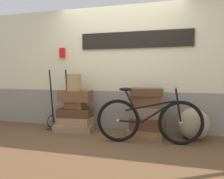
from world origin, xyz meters
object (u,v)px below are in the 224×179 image
Objects in this scene: suitcase_5 at (146,133)px; wicker_basket at (74,82)px; suitcase_3 at (75,105)px; suitcase_4 at (76,96)px; suitcase_9 at (146,92)px; suitcase_8 at (146,101)px; suitcase_2 at (75,113)px; luggage_trolley at (59,114)px; suitcase_0 at (74,128)px; bicycle at (148,120)px; suitcase_1 at (75,121)px; burlap_sack at (193,124)px; suitcase_7 at (146,113)px; suitcase_6 at (148,123)px.

wicker_basket is at bearing -174.68° from suitcase_5.
suitcase_4 reaches higher than suitcase_3.
suitcase_4 is at bearing 175.77° from suitcase_9.
wicker_basket is (-1.38, -0.03, 0.33)m from suitcase_8.
suitcase_3 is 1.41m from suitcase_9.
suitcase_2 is 1.16× the size of suitcase_9.
luggage_trolley is (-1.77, 0.08, -0.34)m from suitcase_8.
suitcase_4 is (0.03, 0.02, 0.62)m from suitcase_0.
bicycle is (1.43, -0.36, -0.32)m from suitcase_4.
suitcase_1 is 1.06× the size of suitcase_5.
burlap_sack is at bearing -4.16° from suitcase_0.
suitcase_3 reaches higher than burlap_sack.
bicycle reaches higher than suitcase_3.
suitcase_9 is 0.33× the size of bicycle.
suitcase_1 is 1.40m from suitcase_7.
suitcase_6 is at bearing -2.31° from suitcase_4.
wicker_basket is 0.79m from luggage_trolley.
suitcase_2 is 0.54× the size of luggage_trolley.
suitcase_7 is at bearing 101.17° from bicycle.
suitcase_1 is at bearing 166.28° from bicycle.
suitcase_8 is at bearing -3.41° from suitcase_0.
suitcase_6 reaches higher than suitcase_1.
suitcase_4 is 1.19× the size of suitcase_8.
suitcase_8 is at bearing -179.96° from burlap_sack.
suitcase_2 is 1.05× the size of suitcase_5.
suitcase_3 reaches higher than suitcase_0.
suitcase_5 is 1.21× the size of suitcase_8.
suitcase_2 reaches higher than suitcase_0.
wicker_basket reaches higher than suitcase_6.
burlap_sack is 0.32× the size of bicycle.
suitcase_6 is (1.42, -0.01, -0.28)m from suitcase_3.
suitcase_5 is at bearing 106.61° from suitcase_7.
suitcase_0 is 1.45m from suitcase_7.
suitcase_7 is (1.39, -0.03, 0.07)m from suitcase_2.
suitcase_4 is 1.93× the size of wicker_basket.
suitcase_9 reaches higher than suitcase_4.
suitcase_3 is at bearing 138.54° from suitcase_4.
suitcase_6 is 1.82m from luggage_trolley.
luggage_trolley is at bearing 178.94° from suitcase_6.
suitcase_8 is at bearing 1.24° from wicker_basket.
suitcase_1 is at bearing -177.28° from suitcase_6.
suitcase_8 is (1.38, 0.05, 0.56)m from suitcase_0.
bicycle is (1.46, -0.38, 0.01)m from suitcase_2.
suitcase_1 is 0.16m from suitcase_2.
suitcase_8 is 1.81m from luggage_trolley.
suitcase_8 is at bearing 102.12° from bicycle.
wicker_basket is (-0.01, 0.00, 0.75)m from suitcase_1.
suitcase_1 is 0.31m from suitcase_3.
suitcase_8 is (-0.01, 0.03, 0.56)m from suitcase_5.
suitcase_0 is 1.11× the size of suitcase_1.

